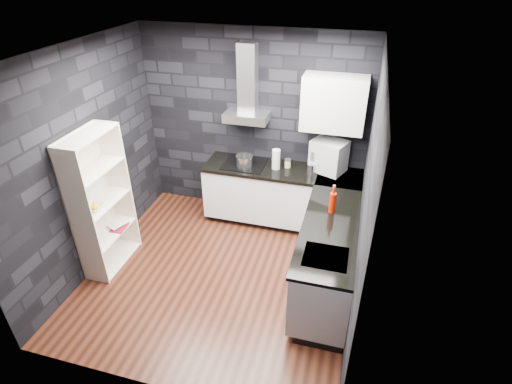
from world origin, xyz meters
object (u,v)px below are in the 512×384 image
at_px(appliance_garage, 329,156).
at_px(pot, 244,161).
at_px(glass_vase, 276,159).
at_px(red_bottle, 332,203).
at_px(bookshelf, 101,203).
at_px(utensil_crock, 311,169).
at_px(fruit_bowl, 93,207).
at_px(storage_jar, 288,164).

bearing_deg(appliance_garage, pot, -148.64).
bearing_deg(glass_vase, pot, -173.31).
distance_m(red_bottle, bookshelf, 2.75).
height_order(utensil_crock, bookshelf, bookshelf).
relative_size(glass_vase, fruit_bowl, 1.35).
xyz_separation_m(storage_jar, red_bottle, (0.71, -0.96, 0.07)).
relative_size(appliance_garage, red_bottle, 1.73).
xyz_separation_m(storage_jar, appliance_garage, (0.55, 0.04, 0.17)).
distance_m(storage_jar, utensil_crock, 0.35).
bearing_deg(red_bottle, utensil_crock, 113.01).
bearing_deg(bookshelf, storage_jar, 21.69).
xyz_separation_m(pot, storage_jar, (0.59, 0.13, -0.03)).
bearing_deg(appliance_garage, glass_vase, -147.36).
relative_size(storage_jar, fruit_bowl, 0.51).
xyz_separation_m(appliance_garage, red_bottle, (0.16, -1.01, -0.10)).
height_order(pot, appliance_garage, appliance_garage).
bearing_deg(pot, bookshelf, -135.24).
relative_size(pot, fruit_bowl, 1.09).
relative_size(appliance_garage, fruit_bowl, 2.10).
distance_m(glass_vase, utensil_crock, 0.50).
height_order(utensil_crock, fruit_bowl, utensil_crock).
bearing_deg(red_bottle, storage_jar, 126.50).
bearing_deg(appliance_garage, red_bottle, -58.17).
bearing_deg(fruit_bowl, storage_jar, 39.95).
relative_size(pot, red_bottle, 0.90).
bearing_deg(pot, red_bottle, -32.53).
distance_m(glass_vase, storage_jar, 0.19).
xyz_separation_m(glass_vase, appliance_garage, (0.70, 0.12, 0.08)).
bearing_deg(storage_jar, red_bottle, -53.50).
bearing_deg(utensil_crock, fruit_bowl, -145.85).
relative_size(pot, bookshelf, 0.13).
distance_m(storage_jar, appliance_garage, 0.58).
height_order(pot, storage_jar, pot).
height_order(pot, glass_vase, glass_vase).
bearing_deg(utensil_crock, appliance_garage, 31.17).
bearing_deg(storage_jar, pot, -167.35).
relative_size(glass_vase, red_bottle, 1.12).
relative_size(glass_vase, utensil_crock, 2.12).
bearing_deg(utensil_crock, pot, -177.02).
bearing_deg(red_bottle, fruit_bowl, -165.59).
bearing_deg(pot, appliance_garage, 8.75).
bearing_deg(storage_jar, bookshelf, -142.68).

